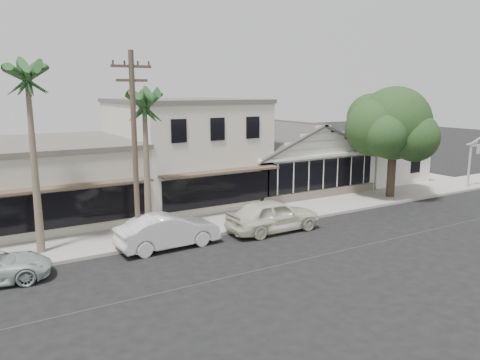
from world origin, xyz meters
TOP-DOWN VIEW (x-y plane):
  - ground at (0.00, 0.00)m, footprint 140.00×140.00m
  - sidewalk_north at (-8.00, 6.75)m, footprint 90.00×3.50m
  - corner_shop at (5.00, 12.47)m, footprint 10.40×8.60m
  - side_cottage at (13.20, 11.50)m, footprint 6.00×6.00m
  - row_building_near at (-3.00, 13.50)m, footprint 8.00×10.00m
  - row_building_midnear at (-12.00, 13.50)m, footprint 10.00×10.00m
  - utility_pole at (-9.00, 5.20)m, footprint 1.80×0.24m
  - car_0 at (-2.08, 4.16)m, footprint 5.08×2.08m
  - car_1 at (-7.76, 4.59)m, footprint 4.90×1.85m
  - shade_tree at (9.12, 6.51)m, footprint 6.83×6.17m
  - palm_east at (-8.00, 6.53)m, footprint 2.73×2.73m
  - palm_mid at (-13.05, 6.57)m, footprint 3.08×3.08m

SIDE VIEW (x-z plane):
  - ground at x=0.00m, z-range 0.00..0.00m
  - sidewalk_north at x=-8.00m, z-range 0.00..0.15m
  - car_1 at x=-7.76m, z-range 0.00..1.60m
  - car_0 at x=-2.08m, z-range 0.00..1.72m
  - side_cottage at x=13.20m, z-range 0.00..3.00m
  - row_building_midnear at x=-12.00m, z-range 0.00..4.20m
  - corner_shop at x=5.00m, z-range 0.07..5.17m
  - row_building_near at x=-3.00m, z-range 0.00..6.50m
  - utility_pole at x=-9.00m, z-range 0.29..9.29m
  - shade_tree at x=9.12m, z-range 1.20..8.78m
  - palm_east at x=-8.00m, z-range 2.74..10.52m
  - palm_mid at x=-13.05m, z-range 3.23..12.17m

